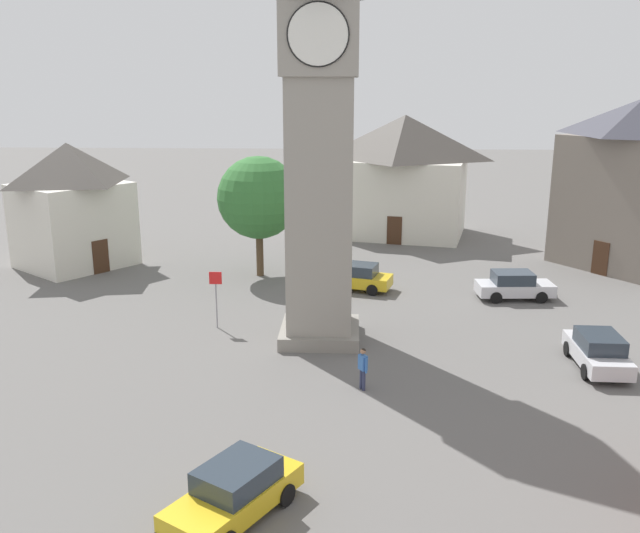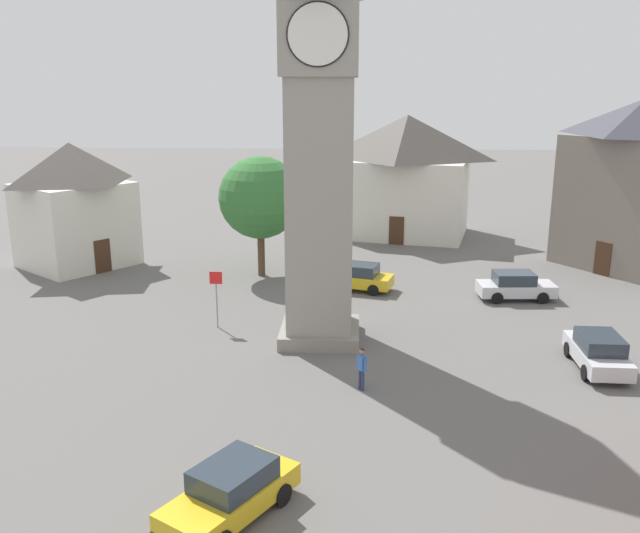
% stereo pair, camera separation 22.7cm
% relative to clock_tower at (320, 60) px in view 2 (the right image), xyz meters
% --- Properties ---
extents(ground_plane, '(200.00, 200.00, 0.00)m').
position_rel_clock_tower_xyz_m(ground_plane, '(-0.00, -0.00, -12.37)').
color(ground_plane, '#605E5B').
extents(clock_tower, '(4.34, 4.34, 21.16)m').
position_rel_clock_tower_xyz_m(clock_tower, '(0.00, 0.00, 0.00)').
color(clock_tower, gray).
rests_on(clock_tower, ground).
extents(car_blue_kerb, '(4.43, 2.77, 1.53)m').
position_rel_clock_tower_xyz_m(car_blue_kerb, '(1.68, 7.91, -11.61)').
color(car_blue_kerb, gold).
rests_on(car_blue_kerb, ground).
extents(car_silver_kerb, '(4.23, 2.01, 1.53)m').
position_rel_clock_tower_xyz_m(car_silver_kerb, '(10.36, 6.58, -11.61)').
color(car_silver_kerb, silver).
rests_on(car_silver_kerb, ground).
extents(car_red_corner, '(1.88, 4.16, 1.53)m').
position_rel_clock_tower_xyz_m(car_red_corner, '(11.60, -2.83, -11.61)').
color(car_red_corner, silver).
rests_on(car_red_corner, ground).
extents(car_white_side, '(3.59, 4.40, 1.53)m').
position_rel_clock_tower_xyz_m(car_white_side, '(-1.65, -13.47, -11.61)').
color(car_white_side, gold).
rests_on(car_white_side, ground).
extents(pedestrian, '(0.38, 0.49, 1.69)m').
position_rel_clock_tower_xyz_m(pedestrian, '(1.89, -5.35, -11.36)').
color(pedestrian, '#2D3351').
rests_on(pedestrian, ground).
extents(tree, '(4.98, 4.98, 7.35)m').
position_rel_clock_tower_xyz_m(tree, '(-4.21, 10.66, -7.53)').
color(tree, brown).
rests_on(tree, ground).
extents(building_shop_left, '(8.58, 8.67, 7.93)m').
position_rel_clock_tower_xyz_m(building_shop_left, '(-16.49, 12.47, -8.32)').
color(building_shop_left, silver).
rests_on(building_shop_left, ground).
extents(building_terrace_right, '(9.51, 10.35, 10.66)m').
position_rel_clock_tower_xyz_m(building_terrace_right, '(18.92, 13.31, -6.95)').
color(building_terrace_right, slate).
rests_on(building_terrace_right, ground).
extents(building_corner_back, '(11.11, 9.75, 9.26)m').
position_rel_clock_tower_xyz_m(building_corner_back, '(5.42, 23.20, -7.63)').
color(building_corner_back, silver).
rests_on(building_corner_back, ground).
extents(road_sign, '(0.60, 0.07, 2.80)m').
position_rel_clock_tower_xyz_m(road_sign, '(-5.04, 1.22, -10.47)').
color(road_sign, gray).
rests_on(road_sign, ground).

